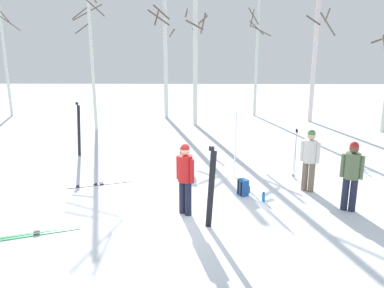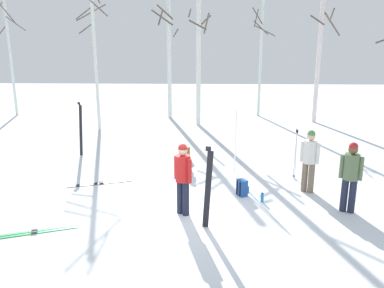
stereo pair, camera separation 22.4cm
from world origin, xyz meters
The scene contains 20 objects.
ground_plane centered at (0.00, 0.00, 0.00)m, with size 60.00×60.00×0.00m, color white.
person_0 centered at (4.05, 0.26, 0.98)m, with size 0.48×0.34×1.72m.
person_1 centered at (3.42, 1.52, 0.98)m, with size 0.46×0.34×1.72m.
person_2 centered at (0.13, 0.01, 0.98)m, with size 0.42×0.37×1.72m.
dog centered at (0.09, 3.08, 0.39)m, with size 0.23×0.90×0.57m.
ski_pair_planted_0 centered at (-3.76, 4.80, 0.97)m, with size 0.24×0.14×1.95m.
ski_pair_planted_1 centered at (1.54, 2.67, 1.01)m, with size 0.03×0.15×2.03m.
ski_pair_planted_2 centered at (0.70, -0.66, 0.91)m, with size 0.23×0.08×1.84m.
ski_pair_lying_0 centered at (-2.38, 1.96, 0.01)m, with size 1.78×0.77×0.05m.
ski_pair_lying_1 centered at (-2.96, -1.01, 0.01)m, with size 1.65×0.76×0.05m.
ski_poles_0 centered at (3.30, 2.56, 0.80)m, with size 0.07×0.21×1.50m.
backpack_0 centered at (1.63, 1.20, 0.21)m, with size 0.34×0.32×0.44m.
backpack_2 centered at (-0.03, 4.43, 0.21)m, with size 0.32×0.34×0.44m.
water_bottle_0 centered at (2.10, 0.77, 0.12)m, with size 0.08×0.08×0.25m.
birch_tree_0 centered at (-9.91, 12.66, 3.33)m, with size 1.55×1.54×6.34m.
birch_tree_1 centered at (-4.28, 9.04, 3.33)m, with size 1.62×1.64×6.28m.
birch_tree_2 centered at (-1.25, 12.15, 3.69)m, with size 1.37×1.38×7.13m.
birch_tree_3 centered at (0.33, 10.29, 3.76)m, with size 1.18×1.18×7.25m.
birch_tree_4 centered at (3.60, 12.84, 3.21)m, with size 1.20×1.12×6.10m.
birch_tree_5 centered at (6.24, 11.20, 3.64)m, with size 1.48×1.32×7.12m.
Camera 2 is at (0.61, -8.39, 3.92)m, focal length 36.05 mm.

